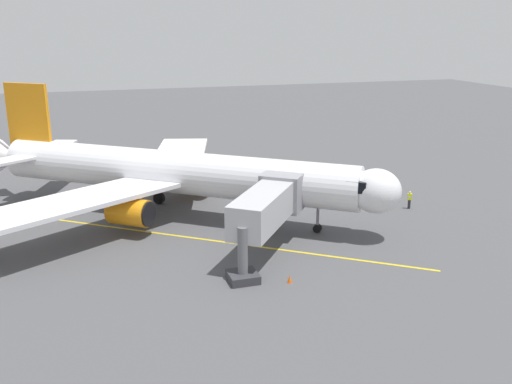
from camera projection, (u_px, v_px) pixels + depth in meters
ground_plane at (173, 215)px, 52.25m from camera, size 220.00×220.00×0.00m
apron_lead_in_line at (187, 237)px, 46.79m from camera, size 31.90×24.52×0.01m
airplane at (170, 173)px, 51.24m from camera, size 34.46×31.66×11.50m
jet_bridge at (269, 205)px, 42.80m from camera, size 8.63×10.23×5.40m
ground_crew_marshaller at (409, 200)px, 53.86m from camera, size 0.46×0.38×1.71m
baggage_cart_near_nose at (8, 216)px, 49.87m from camera, size 2.95×2.52×1.27m
tug_starboard_side at (255, 167)px, 66.97m from camera, size 2.69×2.24×1.50m
safety_cone_nose_left at (290, 279)px, 38.44m from camera, size 0.32×0.32×0.55m
safety_cone_nose_right at (329, 194)px, 57.75m from camera, size 0.32×0.32×0.55m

